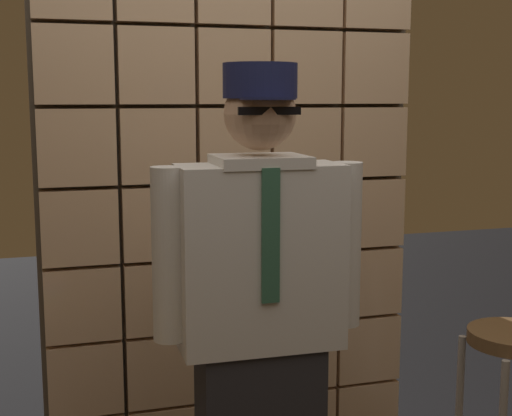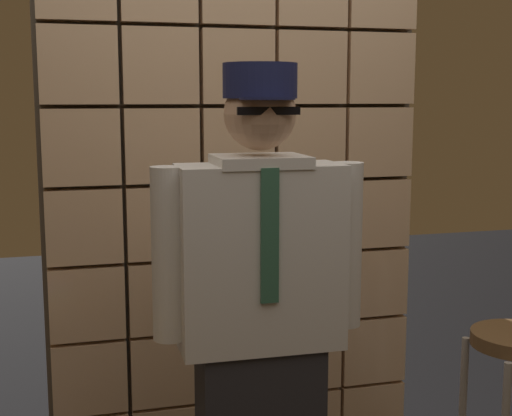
% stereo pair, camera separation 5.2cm
% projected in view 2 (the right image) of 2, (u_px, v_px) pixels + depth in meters
% --- Properties ---
extents(glass_block_wall, '(1.63, 0.10, 2.27)m').
position_uv_depth(glass_block_wall, '(237.00, 219.00, 3.09)').
color(glass_block_wall, '#E0B78C').
rests_on(glass_block_wall, ground).
extents(standing_person, '(0.69, 0.29, 1.74)m').
position_uv_depth(standing_person, '(260.00, 324.00, 2.32)').
color(standing_person, '#28282D').
rests_on(standing_person, ground).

